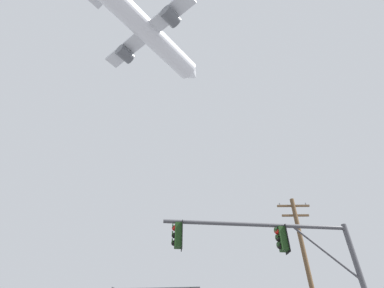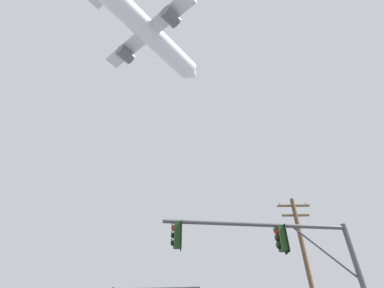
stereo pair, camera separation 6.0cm
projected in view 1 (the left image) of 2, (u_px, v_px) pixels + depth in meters
name	position (u px, v px, depth m)	size (l,w,h in m)	color
signal_pole_near	(288.00, 258.00, 10.54)	(7.26, 1.09, 5.90)	#4C4C51
utility_pole	(309.00, 276.00, 17.19)	(2.20, 0.28, 10.60)	brown
airplane	(150.00, 34.00, 52.44)	(19.42, 23.13, 7.35)	white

